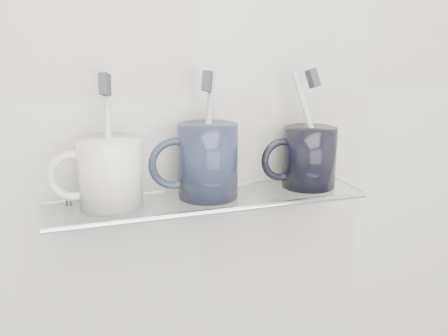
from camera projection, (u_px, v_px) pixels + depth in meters
name	position (u px, v px, depth m)	size (l,w,h in m)	color
wall_back	(197.00, 98.00, 0.81)	(2.50, 2.50, 0.00)	beige
shelf_glass	(208.00, 200.00, 0.79)	(0.50, 0.12, 0.01)	silver
shelf_rail	(219.00, 211.00, 0.74)	(0.01, 0.01, 0.50)	silver
bracket_left	(70.00, 211.00, 0.77)	(0.02, 0.02, 0.03)	silver
bracket_right	(312.00, 186.00, 0.90)	(0.02, 0.02, 0.03)	silver
mug_left	(110.00, 173.00, 0.73)	(0.09, 0.09, 0.10)	silver
mug_left_handle	(73.00, 176.00, 0.72)	(0.07, 0.07, 0.01)	silver
toothbrush_left	(108.00, 140.00, 0.72)	(0.01, 0.01, 0.19)	white
bristles_left	(105.00, 84.00, 0.70)	(0.01, 0.02, 0.03)	#36373B
mug_center	(208.00, 161.00, 0.78)	(0.09, 0.09, 0.12)	black
mug_center_handle	(175.00, 164.00, 0.76)	(0.08, 0.08, 0.01)	black
toothbrush_center	(208.00, 134.00, 0.77)	(0.01, 0.01, 0.19)	#8EABB5
bristles_center	(207.00, 81.00, 0.75)	(0.01, 0.02, 0.03)	#36373B
mug_right	(309.00, 157.00, 0.83)	(0.09, 0.09, 0.10)	black
mug_right_handle	(282.00, 160.00, 0.82)	(0.07, 0.07, 0.01)	black
toothbrush_right	(311.00, 127.00, 0.82)	(0.01, 0.01, 0.19)	silver
bristles_right	(313.00, 78.00, 0.80)	(0.01, 0.02, 0.03)	#36373B
chrome_cap	(317.00, 180.00, 0.85)	(0.04, 0.04, 0.02)	silver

